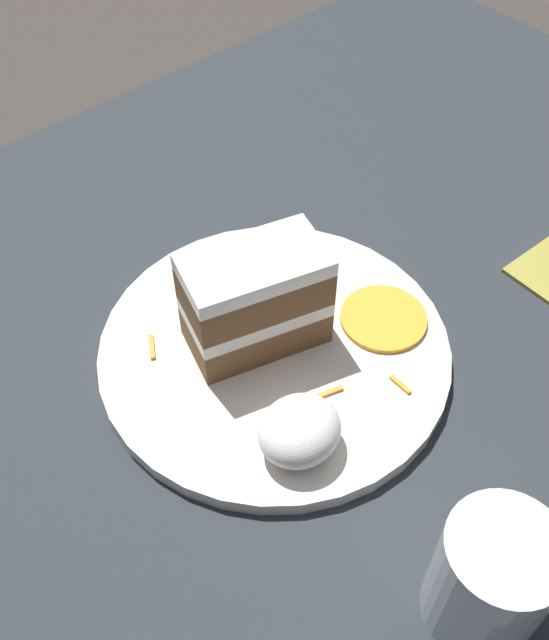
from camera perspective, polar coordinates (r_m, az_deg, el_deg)
ground_plane at (r=0.67m, az=5.43°, el=-4.69°), size 6.00×6.00×0.00m
dining_table at (r=0.66m, az=5.55°, el=-3.69°), size 1.16×0.92×0.04m
plate at (r=0.63m, az=0.00°, el=-2.34°), size 0.29×0.29×0.01m
cake_slice at (r=0.60m, az=-1.49°, el=1.57°), size 0.13×0.09×0.09m
cream_dollop at (r=0.55m, az=1.91°, el=-8.42°), size 0.06×0.06×0.04m
orange_garnish at (r=0.65m, az=8.34°, el=0.09°), size 0.07×0.07×0.00m
carrot_shreds_scatter at (r=0.63m, az=0.93°, el=-1.44°), size 0.16×0.19×0.00m
drinking_glass at (r=0.51m, az=15.99°, el=-18.69°), size 0.07×0.07×0.09m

